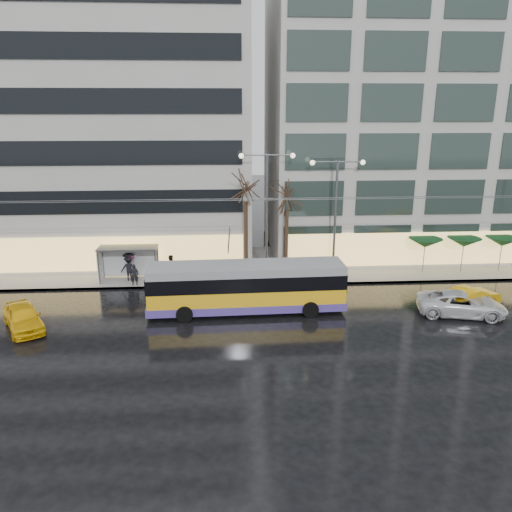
{
  "coord_description": "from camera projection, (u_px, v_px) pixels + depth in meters",
  "views": [
    {
      "loc": [
        -1.0,
        -24.32,
        12.22
      ],
      "look_at": [
        0.85,
        5.0,
        3.46
      ],
      "focal_mm": 35.0,
      "sensor_mm": 36.0,
      "label": 1
    }
  ],
  "objects": [
    {
      "name": "ground",
      "position": [
        246.0,
        344.0,
        26.82
      ],
      "size": [
        140.0,
        140.0,
        0.0
      ],
      "primitive_type": "plane",
      "color": "black",
      "rests_on": "ground"
    },
    {
      "name": "sidewalk",
      "position": [
        263.0,
        264.0,
        40.3
      ],
      "size": [
        80.0,
        10.0,
        0.15
      ],
      "primitive_type": "cube",
      "color": "gray",
      "rests_on": "ground"
    },
    {
      "name": "kerb",
      "position": [
        268.0,
        285.0,
        35.57
      ],
      "size": [
        80.0,
        0.1,
        0.15
      ],
      "primitive_type": "cube",
      "color": "slate",
      "rests_on": "ground"
    },
    {
      "name": "building_left",
      "position": [
        40.0,
        121.0,
        40.83
      ],
      "size": [
        34.0,
        14.0,
        22.0
      ],
      "primitive_type": "cube",
      "color": "#A6A49E",
      "rests_on": "sidewalk"
    },
    {
      "name": "building_right",
      "position": [
        458.0,
        102.0,
        42.52
      ],
      "size": [
        32.0,
        14.0,
        25.0
      ],
      "primitive_type": "cube",
      "color": "#A6A49E",
      "rests_on": "sidewalk"
    },
    {
      "name": "trolleybus",
      "position": [
        246.0,
        289.0,
        30.69
      ],
      "size": [
        12.12,
        4.81,
        5.58
      ],
      "color": "#EFAD14",
      "rests_on": "ground"
    },
    {
      "name": "catenary",
      "position": [
        255.0,
        232.0,
        33.25
      ],
      "size": [
        42.24,
        5.12,
        7.0
      ],
      "color": "#595B60",
      "rests_on": "ground"
    },
    {
      "name": "bus_shelter",
      "position": [
        123.0,
        256.0,
        35.97
      ],
      "size": [
        4.2,
        1.6,
        2.51
      ],
      "color": "#595B60",
      "rests_on": "sidewalk"
    },
    {
      "name": "street_lamp_near",
      "position": [
        267.0,
        199.0,
        35.55
      ],
      "size": [
        3.96,
        0.36,
        9.03
      ],
      "color": "#595B60",
      "rests_on": "sidewalk"
    },
    {
      "name": "street_lamp_far",
      "position": [
        336.0,
        202.0,
        35.93
      ],
      "size": [
        3.96,
        0.36,
        8.53
      ],
      "color": "#595B60",
      "rests_on": "sidewalk"
    },
    {
      "name": "tree_a",
      "position": [
        246.0,
        183.0,
        35.34
      ],
      "size": [
        3.2,
        3.2,
        8.4
      ],
      "color": "black",
      "rests_on": "sidewalk"
    },
    {
      "name": "tree_b",
      "position": [
        287.0,
        192.0,
        35.91
      ],
      "size": [
        3.2,
        3.2,
        7.7
      ],
      "color": "black",
      "rests_on": "sidewalk"
    },
    {
      "name": "parasol_a",
      "position": [
        425.0,
        243.0,
        37.48
      ],
      "size": [
        2.5,
        2.5,
        2.65
      ],
      "color": "#595B60",
      "rests_on": "sidewalk"
    },
    {
      "name": "parasol_b",
      "position": [
        464.0,
        242.0,
        37.66
      ],
      "size": [
        2.5,
        2.5,
        2.65
      ],
      "color": "#595B60",
      "rests_on": "sidewalk"
    },
    {
      "name": "parasol_c",
      "position": [
        502.0,
        242.0,
        37.85
      ],
      "size": [
        2.5,
        2.5,
        2.65
      ],
      "color": "#595B60",
      "rests_on": "sidewalk"
    },
    {
      "name": "taxi_a",
      "position": [
        23.0,
        317.0,
        28.45
      ],
      "size": [
        3.68,
        4.62,
        1.48
      ],
      "primitive_type": "imported",
      "rotation": [
        0.0,
        0.0,
        0.53
      ],
      "color": "yellow",
      "rests_on": "ground"
    },
    {
      "name": "taxi_b",
      "position": [
        471.0,
        298.0,
        31.51
      ],
      "size": [
        4.41,
        3.08,
        1.38
      ],
      "primitive_type": "imported",
      "rotation": [
        0.0,
        0.0,
        2.0
      ],
      "color": "#DB9D0B",
      "rests_on": "ground"
    },
    {
      "name": "sedan_silver",
      "position": [
        461.0,
        304.0,
        30.43
      ],
      "size": [
        5.66,
        3.53,
        1.46
      ],
      "primitive_type": "imported",
      "rotation": [
        0.0,
        0.0,
        1.35
      ],
      "color": "silver",
      "rests_on": "ground"
    },
    {
      "name": "pedestrian_a",
      "position": [
        133.0,
        265.0,
        34.89
      ],
      "size": [
        1.15,
        1.17,
        2.19
      ],
      "color": "black",
      "rests_on": "sidewalk"
    },
    {
      "name": "pedestrian_b",
      "position": [
        171.0,
        267.0,
        36.35
      ],
      "size": [
        0.95,
        0.77,
        1.82
      ],
      "color": "black",
      "rests_on": "sidewalk"
    },
    {
      "name": "pedestrian_c",
      "position": [
        129.0,
        266.0,
        35.97
      ],
      "size": [
        1.26,
        0.89,
        2.11
      ],
      "color": "black",
      "rests_on": "sidewalk"
    }
  ]
}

